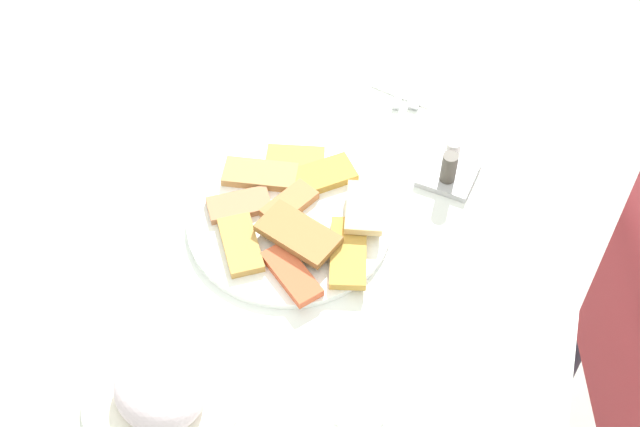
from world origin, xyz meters
The scene contains 7 objects.
dining_table centered at (0.00, 0.00, 0.67)m, with size 1.05×0.77×0.77m.
pide_platter centered at (0.01, -0.08, 0.78)m, with size 0.33×0.33×0.04m.
salad_plate_greens centered at (0.36, -0.17, 0.79)m, with size 0.22×0.22×0.07m.
paper_napkin centered at (-0.37, 0.05, 0.77)m, with size 0.12×0.12×0.00m, color white.
fork centered at (-0.37, 0.03, 0.78)m, with size 0.18×0.01×0.01m, color silver.
spoon centered at (-0.37, 0.06, 0.78)m, with size 0.16×0.02×0.01m, color silver.
condiment_caddy centered at (-0.15, 0.15, 0.79)m, with size 0.10×0.10×0.07m.
Camera 1 is at (0.85, 0.19, 1.90)m, focal length 49.54 mm.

